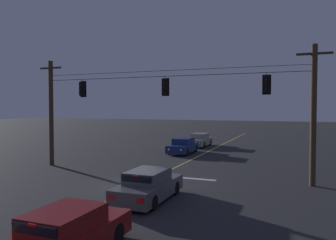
{
  "coord_description": "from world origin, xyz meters",
  "views": [
    {
      "loc": [
        7.94,
        -15.51,
        4.2
      ],
      "look_at": [
        0.0,
        4.63,
        3.37
      ],
      "focal_mm": 35.4,
      "sensor_mm": 36.0,
      "label": 1
    }
  ],
  "objects_px": {
    "car_oncoming_trailing": "(200,140)",
    "car_waiting_near_lane": "(148,186)",
    "traffic_light_leftmost": "(82,89)",
    "car_waiting_second_near": "(66,235)",
    "traffic_light_left_inner": "(165,87)",
    "traffic_light_centre": "(266,84)",
    "car_oncoming_lead": "(183,146)"
  },
  "relations": [
    {
      "from": "car_oncoming_trailing",
      "to": "car_waiting_near_lane",
      "type": "bearing_deg",
      "value": -80.24
    },
    {
      "from": "traffic_light_leftmost",
      "to": "car_waiting_near_lane",
      "type": "xyz_separation_m",
      "value": [
        7.67,
        -5.67,
        -4.83
      ]
    },
    {
      "from": "car_oncoming_trailing",
      "to": "car_waiting_second_near",
      "type": "height_order",
      "value": "same"
    },
    {
      "from": "traffic_light_leftmost",
      "to": "traffic_light_left_inner",
      "type": "height_order",
      "value": "same"
    },
    {
      "from": "car_waiting_near_lane",
      "to": "car_oncoming_trailing",
      "type": "bearing_deg",
      "value": 99.76
    },
    {
      "from": "traffic_light_centre",
      "to": "car_oncoming_lead",
      "type": "xyz_separation_m",
      "value": [
        -8.11,
        9.45,
        -4.83
      ]
    },
    {
      "from": "car_waiting_near_lane",
      "to": "car_waiting_second_near",
      "type": "bearing_deg",
      "value": -87.22
    },
    {
      "from": "car_oncoming_lead",
      "to": "car_waiting_near_lane",
      "type": "bearing_deg",
      "value": -76.91
    },
    {
      "from": "traffic_light_leftmost",
      "to": "car_oncoming_trailing",
      "type": "xyz_separation_m",
      "value": [
        4.06,
        15.29,
        -4.83
      ]
    },
    {
      "from": "car_oncoming_trailing",
      "to": "car_waiting_second_near",
      "type": "distance_m",
      "value": 27.29
    },
    {
      "from": "car_waiting_near_lane",
      "to": "car_oncoming_lead",
      "type": "relative_size",
      "value": 0.98
    },
    {
      "from": "traffic_light_left_inner",
      "to": "car_oncoming_lead",
      "type": "height_order",
      "value": "traffic_light_left_inner"
    },
    {
      "from": "traffic_light_left_inner",
      "to": "traffic_light_centre",
      "type": "xyz_separation_m",
      "value": [
        6.1,
        0.0,
        0.0
      ]
    },
    {
      "from": "traffic_light_left_inner",
      "to": "traffic_light_centre",
      "type": "bearing_deg",
      "value": 0.0
    },
    {
      "from": "car_oncoming_trailing",
      "to": "traffic_light_leftmost",
      "type": "bearing_deg",
      "value": -104.89
    },
    {
      "from": "traffic_light_centre",
      "to": "car_oncoming_trailing",
      "type": "height_order",
      "value": "traffic_light_centre"
    },
    {
      "from": "traffic_light_left_inner",
      "to": "car_waiting_near_lane",
      "type": "height_order",
      "value": "traffic_light_left_inner"
    },
    {
      "from": "traffic_light_left_inner",
      "to": "traffic_light_leftmost",
      "type": "bearing_deg",
      "value": 180.0
    },
    {
      "from": "traffic_light_left_inner",
      "to": "car_waiting_second_near",
      "type": "relative_size",
      "value": 0.28
    },
    {
      "from": "traffic_light_leftmost",
      "to": "car_waiting_near_lane",
      "type": "bearing_deg",
      "value": -36.46
    },
    {
      "from": "traffic_light_left_inner",
      "to": "car_waiting_near_lane",
      "type": "distance_m",
      "value": 7.59
    },
    {
      "from": "car_oncoming_lead",
      "to": "car_waiting_second_near",
      "type": "xyz_separation_m",
      "value": [
        3.81,
        -21.18,
        0.0
      ]
    },
    {
      "from": "car_oncoming_lead",
      "to": "traffic_light_centre",
      "type": "bearing_deg",
      "value": -49.37
    },
    {
      "from": "traffic_light_leftmost",
      "to": "car_oncoming_trailing",
      "type": "bearing_deg",
      "value": 75.11
    },
    {
      "from": "car_waiting_near_lane",
      "to": "car_oncoming_lead",
      "type": "height_order",
      "value": "same"
    },
    {
      "from": "car_waiting_near_lane",
      "to": "car_oncoming_trailing",
      "type": "height_order",
      "value": "same"
    },
    {
      "from": "traffic_light_leftmost",
      "to": "car_oncoming_lead",
      "type": "height_order",
      "value": "traffic_light_leftmost"
    },
    {
      "from": "traffic_light_centre",
      "to": "car_oncoming_trailing",
      "type": "xyz_separation_m",
      "value": [
        -8.2,
        15.29,
        -4.83
      ]
    },
    {
      "from": "traffic_light_leftmost",
      "to": "traffic_light_centre",
      "type": "bearing_deg",
      "value": 0.0
    },
    {
      "from": "car_oncoming_lead",
      "to": "car_oncoming_trailing",
      "type": "height_order",
      "value": "same"
    },
    {
      "from": "traffic_light_left_inner",
      "to": "car_waiting_second_near",
      "type": "xyz_separation_m",
      "value": [
        1.79,
        -11.72,
        -4.83
      ]
    },
    {
      "from": "traffic_light_centre",
      "to": "car_oncoming_trailing",
      "type": "bearing_deg",
      "value": 118.21
    }
  ]
}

